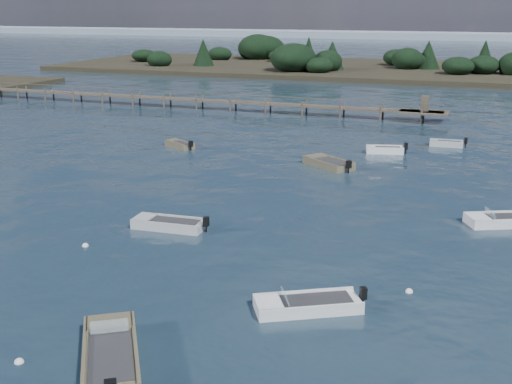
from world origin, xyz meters
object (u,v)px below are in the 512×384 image
at_px(dinghy_extra_a, 328,165).
at_px(jetty, 199,100).
at_px(dinghy_mid_white_a, 307,307).
at_px(dinghy_near_olive, 111,358).
at_px(dinghy_mid_grey, 169,226).
at_px(tender_far_grey, 180,146).
at_px(dinghy_mid_white_b, 505,222).
at_px(tender_far_white, 385,151).
at_px(tender_far_grey_b, 446,145).

height_order(dinghy_extra_a, jetty, jetty).
xyz_separation_m(dinghy_mid_white_a, dinghy_near_olive, (-5.11, -6.08, 0.03)).
relative_size(dinghy_mid_white_a, dinghy_mid_grey, 1.03).
distance_m(dinghy_extra_a, jetty, 30.96).
bearing_deg(dinghy_mid_grey, tender_far_grey, 115.45).
bearing_deg(jetty, dinghy_near_olive, -67.67).
xyz_separation_m(dinghy_mid_white_b, jetty, (-33.72, 31.95, 0.84)).
distance_m(dinghy_mid_white_a, jetty, 52.81).
bearing_deg(tender_far_white, tender_far_grey_b, 44.87).
relative_size(dinghy_extra_a, tender_far_grey, 1.36).
bearing_deg(dinghy_mid_grey, dinghy_mid_white_a, -34.68).
distance_m(dinghy_mid_white_a, dinghy_mid_grey, 11.80).
bearing_deg(dinghy_extra_a, dinghy_mid_grey, -105.54).
distance_m(tender_far_grey_b, dinghy_near_olive, 40.74).
bearing_deg(dinghy_near_olive, tender_far_white, 84.89).
height_order(dinghy_extra_a, dinghy_near_olive, dinghy_near_olive).
relative_size(dinghy_mid_white_b, dinghy_near_olive, 0.89).
distance_m(dinghy_extra_a, dinghy_mid_grey, 17.20).
bearing_deg(dinghy_mid_grey, dinghy_extra_a, 74.46).
height_order(dinghy_mid_white_b, tender_far_white, dinghy_mid_white_b).
relative_size(dinghy_mid_white_b, jetty, 0.07).
height_order(tender_far_grey, dinghy_mid_white_a, dinghy_mid_white_a).
relative_size(tender_far_grey, tender_far_white, 0.94).
height_order(dinghy_extra_a, tender_far_grey, dinghy_extra_a).
bearing_deg(tender_far_grey, dinghy_mid_white_a, -53.83).
bearing_deg(jetty, tender_far_white, -33.66).
xyz_separation_m(tender_far_grey, dinghy_mid_white_b, (25.97, -11.72, 0.00)).
distance_m(dinghy_mid_white_b, jetty, 46.47).
xyz_separation_m(dinghy_extra_a, tender_far_grey, (-13.54, 2.21, -0.01)).
relative_size(tender_far_grey_b, dinghy_mid_white_a, 0.71).
xyz_separation_m(tender_far_grey_b, tender_far_white, (-4.51, -4.49, 0.01)).
xyz_separation_m(dinghy_near_olive, jetty, (-21.29, 51.81, 0.82)).
relative_size(dinghy_mid_grey, jetty, 0.07).
distance_m(dinghy_mid_white_b, tender_far_white, 18.20).
relative_size(dinghy_extra_a, jetty, 0.07).
bearing_deg(dinghy_mid_white_b, tender_far_white, 120.60).
relative_size(dinghy_extra_a, dinghy_near_olive, 0.86).
bearing_deg(dinghy_mid_white_b, jetty, 136.54).
bearing_deg(tender_far_grey, tender_far_white, 13.30).
relative_size(tender_far_grey_b, dinghy_mid_white_b, 0.69).
bearing_deg(tender_far_grey_b, tender_far_grey, -158.32).
distance_m(tender_far_grey_b, jetty, 31.29).
bearing_deg(tender_far_white, dinghy_near_olive, -95.11).
bearing_deg(dinghy_mid_grey, tender_far_white, 71.13).
relative_size(tender_far_grey, dinghy_mid_white_b, 0.70).
distance_m(dinghy_mid_white_b, dinghy_mid_white_a, 15.60).
height_order(dinghy_mid_white_a, jetty, jetty).
bearing_deg(dinghy_near_olive, tender_far_grey_b, 79.13).
bearing_deg(dinghy_mid_grey, tender_far_grey_b, 65.72).
xyz_separation_m(dinghy_extra_a, tender_far_white, (3.16, 6.16, 0.00)).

